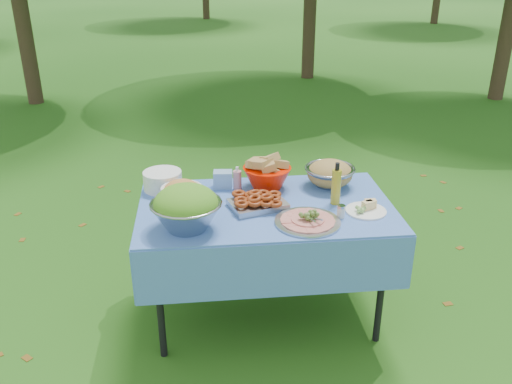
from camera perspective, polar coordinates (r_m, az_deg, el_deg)
The scene contains 14 objects.
ground at distance 3.52m, azimuth 0.97°, elevation -12.66°, with size 80.00×80.00×0.00m, color #0F3A0A.
picnic_table at distance 3.31m, azimuth 1.02°, elevation -7.38°, with size 1.46×0.86×0.76m, color #84C4FF.
salad_bowl at distance 2.84m, azimuth -7.36°, elevation -1.65°, with size 0.37×0.37×0.24m, color #999CA0, non-canonical shape.
pasta_bowl_white at distance 3.18m, azimuth -7.81°, elevation 0.08°, with size 0.24×0.24×0.13m, color white, non-canonical shape.
plate_stack at distance 3.37m, azimuth -9.80°, elevation 1.22°, with size 0.24×0.24×0.12m, color white.
wipes_box at distance 3.35m, azimuth -3.50°, elevation 1.34°, with size 0.11×0.08×0.10m, color #7FA7D5.
sanitizer_bottle at distance 3.32m, azimuth -1.98°, elevation 1.49°, with size 0.05×0.05×0.15m, color #CB848E.
bread_bowl at distance 3.34m, azimuth 1.17°, elevation 2.14°, with size 0.30×0.30×0.20m, color #F31B00, non-canonical shape.
pasta_bowl_steel at distance 3.39m, azimuth 7.78°, elevation 1.99°, with size 0.31×0.31×0.16m, color #999CA0, non-canonical shape.
fried_tray at distance 3.09m, azimuth 0.19°, elevation -1.01°, with size 0.31×0.22×0.07m, color #ACADB1.
charcuterie_platter at distance 2.92m, azimuth 5.47°, elevation -2.55°, with size 0.36×0.36×0.08m, color #ABADB2.
oil_bottle at distance 3.13m, azimuth 8.45°, elevation 0.90°, with size 0.06×0.06×0.25m, color #AF9E23.
cheese_plate at distance 3.10m, azimuth 11.52°, elevation -1.53°, with size 0.23×0.23×0.06m, color white.
shaker at distance 3.01m, azimuth 8.93°, elevation -2.02°, with size 0.05×0.05×0.07m, color silver.
Camera 1 is at (-0.36, -2.80, 2.11)m, focal length 38.00 mm.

